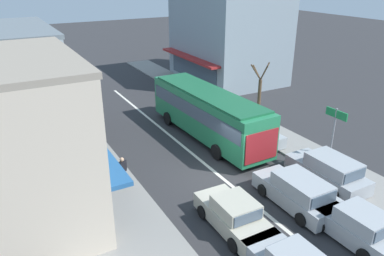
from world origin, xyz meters
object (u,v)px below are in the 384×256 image
(street_tree_right, at_px, (259,96))
(pedestrian_far_walker, at_px, (74,99))
(city_bus, at_px, (208,111))
(pedestrian_browsing_midblock, at_px, (98,135))
(hatchback_behind_bus_mid, at_px, (357,226))
(traffic_light_downstreet, at_px, (60,61))
(pedestrian_with_handbag_near, at_px, (122,170))
(directional_road_sign, at_px, (335,125))
(sedan_queue_gap_filler, at_px, (234,215))
(parked_sedan_kerb_second, at_px, (256,132))
(parked_wagon_kerb_front, at_px, (328,171))
(wagon_adjacent_lane_trail, at_px, (297,192))

(street_tree_right, height_order, pedestrian_far_walker, street_tree_right)
(city_bus, distance_m, pedestrian_far_walker, 11.43)
(pedestrian_browsing_midblock, bearing_deg, hatchback_behind_bus_mid, -62.98)
(pedestrian_browsing_midblock, bearing_deg, city_bus, -13.15)
(traffic_light_downstreet, height_order, pedestrian_with_handbag_near, traffic_light_downstreet)
(traffic_light_downstreet, bearing_deg, directional_road_sign, -65.72)
(sedan_queue_gap_filler, xyz_separation_m, pedestrian_far_walker, (-2.66, 18.08, 0.40))
(pedestrian_far_walker, bearing_deg, parked_sedan_kerb_second, -51.07)
(hatchback_behind_bus_mid, relative_size, parked_wagon_kerb_front, 0.83)
(directional_road_sign, bearing_deg, hatchback_behind_bus_mid, -127.96)
(hatchback_behind_bus_mid, height_order, parked_sedan_kerb_second, hatchback_behind_bus_mid)
(directional_road_sign, bearing_deg, street_tree_right, 85.08)
(sedan_queue_gap_filler, xyz_separation_m, hatchback_behind_bus_mid, (3.96, -3.13, 0.05))
(directional_road_sign, height_order, pedestrian_browsing_midblock, directional_road_sign)
(city_bus, relative_size, hatchback_behind_bus_mid, 2.93)
(parked_wagon_kerb_front, distance_m, traffic_light_downstreet, 25.22)
(street_tree_right, bearing_deg, directional_road_sign, -94.92)
(parked_sedan_kerb_second, height_order, pedestrian_with_handbag_near, pedestrian_with_handbag_near)
(sedan_queue_gap_filler, relative_size, parked_wagon_kerb_front, 0.94)
(pedestrian_with_handbag_near, bearing_deg, street_tree_right, 17.58)
(sedan_queue_gap_filler, distance_m, parked_wagon_kerb_front, 6.51)
(wagon_adjacent_lane_trail, bearing_deg, directional_road_sign, 24.21)
(traffic_light_downstreet, distance_m, directional_road_sign, 24.58)
(street_tree_right, bearing_deg, parked_wagon_kerb_front, -103.33)
(city_bus, xyz_separation_m, pedestrian_browsing_midblock, (-6.97, 1.63, -0.81))
(wagon_adjacent_lane_trail, xyz_separation_m, pedestrian_with_handbag_near, (-6.70, 5.51, 0.32))
(parked_sedan_kerb_second, height_order, traffic_light_downstreet, traffic_light_downstreet)
(traffic_light_downstreet, height_order, directional_road_sign, traffic_light_downstreet)
(wagon_adjacent_lane_trail, height_order, pedestrian_browsing_midblock, pedestrian_browsing_midblock)
(traffic_light_downstreet, bearing_deg, street_tree_right, -54.65)
(hatchback_behind_bus_mid, distance_m, street_tree_right, 13.14)
(parked_sedan_kerb_second, relative_size, pedestrian_far_walker, 2.59)
(sedan_queue_gap_filler, relative_size, pedestrian_far_walker, 2.60)
(parked_wagon_kerb_front, xyz_separation_m, pedestrian_browsing_midblock, (-9.44, 9.78, 0.32))
(parked_sedan_kerb_second, relative_size, pedestrian_browsing_midblock, 2.59)
(pedestrian_with_handbag_near, bearing_deg, wagon_adjacent_lane_trail, -39.44)
(wagon_adjacent_lane_trail, distance_m, street_tree_right, 10.50)
(street_tree_right, bearing_deg, pedestrian_far_walker, 141.19)
(pedestrian_with_handbag_near, height_order, pedestrian_far_walker, same)
(city_bus, relative_size, street_tree_right, 2.40)
(parked_wagon_kerb_front, relative_size, directional_road_sign, 1.25)
(street_tree_right, xyz_separation_m, pedestrian_with_handbag_near, (-11.59, -3.67, -1.09))
(traffic_light_downstreet, xyz_separation_m, pedestrian_with_handbag_near, (-0.86, -18.80, -1.79))
(hatchback_behind_bus_mid, height_order, pedestrian_browsing_midblock, pedestrian_browsing_midblock)
(parked_sedan_kerb_second, bearing_deg, street_tree_right, 49.26)
(directional_road_sign, bearing_deg, pedestrian_browsing_midblock, 141.49)
(wagon_adjacent_lane_trail, relative_size, pedestrian_browsing_midblock, 2.78)
(hatchback_behind_bus_mid, xyz_separation_m, parked_sedan_kerb_second, (2.50, 9.92, -0.05))
(directional_road_sign, bearing_deg, wagon_adjacent_lane_trail, -155.79)
(parked_wagon_kerb_front, bearing_deg, hatchback_behind_bus_mid, -123.38)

